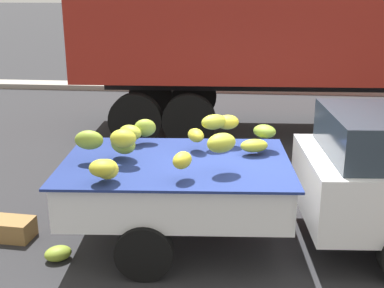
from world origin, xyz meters
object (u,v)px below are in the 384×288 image
object	(u,v)px
semi_trailer	(361,15)
produce_crate	(12,229)
pickup_truck	(332,177)
fallen_banana_bunch_near_tailgate	(58,253)

from	to	relation	value
semi_trailer	produce_crate	size ratio (longest dim) A/B	23.28
pickup_truck	fallen_banana_bunch_near_tailgate	xyz separation A→B (m)	(-3.22, -0.73, -0.80)
semi_trailer	produce_crate	bearing A→B (deg)	-136.94
fallen_banana_bunch_near_tailgate	pickup_truck	bearing A→B (deg)	12.72
fallen_banana_bunch_near_tailgate	produce_crate	distance (m)	0.90
semi_trailer	fallen_banana_bunch_near_tailgate	distance (m)	7.86
produce_crate	fallen_banana_bunch_near_tailgate	bearing A→B (deg)	-30.86
semi_trailer	pickup_truck	bearing A→B (deg)	-106.96
fallen_banana_bunch_near_tailgate	produce_crate	bearing A→B (deg)	149.14
semi_trailer	produce_crate	distance (m)	7.99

